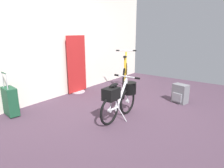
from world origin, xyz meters
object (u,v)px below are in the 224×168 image
object	(u,v)px
backpack_on_floor	(180,94)
rolling_suitcase	(10,101)
folding_bike_foreground	(121,97)
floor_banner_stand	(77,68)
display_bike_left	(125,78)

from	to	relation	value
backpack_on_floor	rolling_suitcase	bearing A→B (deg)	138.69
folding_bike_foreground	backpack_on_floor	size ratio (longest dim) A/B	2.56
floor_banner_stand	display_bike_left	distance (m)	1.24
floor_banner_stand	folding_bike_foreground	size ratio (longest dim) A/B	1.34
display_bike_left	backpack_on_floor	size ratio (longest dim) A/B	3.24
floor_banner_stand	rolling_suitcase	distance (m)	1.83
floor_banner_stand	backpack_on_floor	bearing A→B (deg)	-71.36
display_bike_left	rolling_suitcase	world-z (taller)	display_bike_left
display_bike_left	rolling_suitcase	size ratio (longest dim) A/B	1.63
folding_bike_foreground	rolling_suitcase	xyz separation A→B (m)	(-1.15, 1.69, -0.12)
floor_banner_stand	rolling_suitcase	world-z (taller)	floor_banner_stand
floor_banner_stand	folding_bike_foreground	bearing A→B (deg)	-109.69
floor_banner_stand	rolling_suitcase	bearing A→B (deg)	-176.65
floor_banner_stand	backpack_on_floor	xyz separation A→B (m)	(0.80, -2.39, -0.43)
floor_banner_stand	backpack_on_floor	size ratio (longest dim) A/B	3.44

